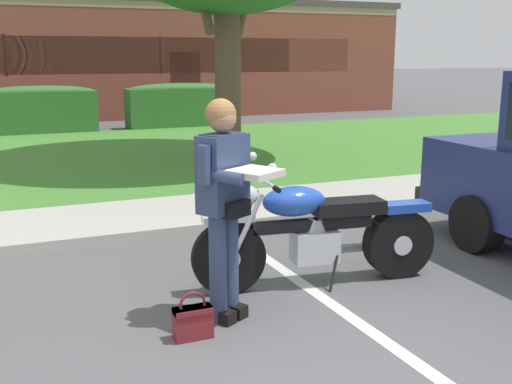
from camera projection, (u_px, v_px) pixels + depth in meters
The scene contains 11 objects.
ground_plane at pixel (335, 358), 4.16m from camera, with size 140.00×140.00×0.00m, color #565659.
curb_strip at pixel (195, 228), 7.06m from camera, with size 60.00×0.20×0.12m, color #B7B2A8.
concrete_walk at pixel (175, 212), 7.83m from camera, with size 60.00×1.50×0.08m, color #B7B2A8.
grass_lawn at pixel (111, 157), 12.16m from camera, with size 60.00×8.13×0.06m, color #478433.
stall_stripe_1 at pixel (374, 334), 4.51m from camera, with size 0.12×4.40×0.01m, color silver.
motorcycle at pixel (326, 232), 5.42m from camera, with size 2.24×0.82×1.18m.
rider_person at pixel (225, 193), 4.57m from camera, with size 0.60×0.67×1.70m.
handbag at pixel (193, 320), 4.42m from camera, with size 0.28×0.13×0.36m.
hedge_left at pixel (40, 109), 15.65m from camera, with size 2.77×0.90×1.24m.
hedge_center_left at pixel (181, 104), 17.04m from camera, with size 2.98×0.90×1.24m.
brick_building at pixel (3, 57), 21.18m from camera, with size 26.65×8.59×3.81m.
Camera 1 is at (-1.97, -3.31, 2.02)m, focal length 43.00 mm.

